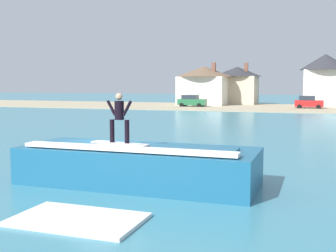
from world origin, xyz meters
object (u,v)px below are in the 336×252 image
surfboard (120,144)px  house_with_chimney (204,84)px  house_gabled_white (325,77)px  wave_crest (138,165)px  car_near_shore (192,101)px  surfer (119,115)px  house_small_cottage (237,84)px  car_far_shore (309,102)px

surfboard → house_with_chimney: 56.30m
house_gabled_white → wave_crest: bearing=-97.2°
surfboard → car_near_shore: car_near_shore is taller
surfer → house_gabled_white: house_gabled_white is taller
car_near_shore → wave_crest: bearing=-76.2°
house_with_chimney → house_small_cottage: bearing=45.7°
car_far_shore → house_with_chimney: house_with_chimney is taller
house_with_chimney → house_small_cottage: house_small_cottage is taller
wave_crest → car_far_shore: car_far_shore is taller
wave_crest → car_near_shore: car_near_shore is taller
house_small_cottage → house_with_chimney: bearing=-134.3°
house_with_chimney → house_gabled_white: bearing=6.7°
car_near_shore → car_far_shore: size_ratio=1.09×
surfer → wave_crest: bearing=46.9°
car_near_shore → surfer: bearing=-76.8°
surfboard → surfer: surfer is taller
wave_crest → house_gabled_white: size_ratio=1.02×
car_far_shore → house_gabled_white: (2.21, 7.17, 3.65)m
surfboard → car_near_shore: bearing=103.2°
car_near_shore → car_far_shore: 16.95m
house_with_chimney → surfer: bearing=-78.6°
surfer → house_gabled_white: size_ratio=0.21×
car_far_shore → house_with_chimney: size_ratio=0.41×
surfboard → house_with_chimney: bearing=101.5°
surfboard → house_small_cottage: house_small_cottage is taller
car_near_shore → house_gabled_white: 21.08m
car_far_shore → surfboard: bearing=-96.1°
surfboard → car_far_shore: (5.36, 50.18, -0.53)m
surfer → car_far_shore: bearing=83.9°
car_far_shore → house_with_chimney: bearing=163.3°
car_far_shore → house_with_chimney: 17.45m
surfboard → house_gabled_white: (7.57, 57.35, 3.11)m
surfer → car_far_shore: 50.45m
car_far_shore → wave_crest: bearing=-95.7°
surfboard → car_far_shore: car_far_shore is taller
car_near_shore → house_small_cottage: bearing=64.7°
surfer → car_near_shore: surfer is taller
surfboard → house_gabled_white: house_gabled_white is taller
surfer → house_small_cottage: 60.22m
wave_crest → house_small_cottage: bearing=96.7°
wave_crest → surfboard: (-0.44, -0.52, 0.80)m
house_gabled_white → car_far_shore: bearing=-107.1°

